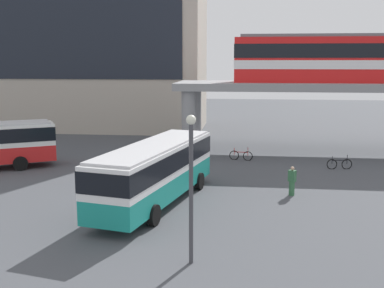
% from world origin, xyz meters
% --- Properties ---
extents(ground_plane, '(120.00, 120.00, 0.00)m').
position_xyz_m(ground_plane, '(0.00, 10.00, 0.00)').
color(ground_plane, '#47494F').
extents(station_building, '(29.50, 10.64, 20.87)m').
position_xyz_m(station_building, '(-13.36, 27.77, 10.44)').
color(station_building, '#B2A899').
rests_on(station_building, ground_plane).
extents(elevated_platform, '(29.84, 6.57, 5.71)m').
position_xyz_m(elevated_platform, '(15.34, 15.87, 4.91)').
color(elevated_platform, gray).
rests_on(elevated_platform, ground_plane).
extents(train, '(23.01, 2.96, 3.84)m').
position_xyz_m(train, '(16.64, 15.87, 7.68)').
color(train, red).
rests_on(train, elevated_platform).
extents(bus_main, '(4.91, 11.33, 3.22)m').
position_xyz_m(bus_main, '(1.57, -0.26, 1.99)').
color(bus_main, teal).
rests_on(bus_main, ground_plane).
extents(bicycle_red, '(1.77, 0.37, 1.04)m').
position_xyz_m(bicycle_red, '(5.86, 11.55, 0.36)').
color(bicycle_red, black).
rests_on(bicycle_red, ground_plane).
extents(bicycle_black, '(1.78, 0.31, 1.04)m').
position_xyz_m(bicycle_black, '(12.73, 9.29, 0.36)').
color(bicycle_black, black).
rests_on(bicycle_black, ground_plane).
extents(pedestrian_walking_across, '(0.48, 0.45, 1.66)m').
position_xyz_m(pedestrian_walking_across, '(8.82, 2.25, 0.78)').
color(pedestrian_walking_across, '#33663F').
rests_on(pedestrian_walking_across, ground_plane).
extents(lamp_post, '(0.36, 0.36, 5.58)m').
position_xyz_m(lamp_post, '(4.26, -7.39, 3.34)').
color(lamp_post, '#3F3F44').
rests_on(lamp_post, ground_plane).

